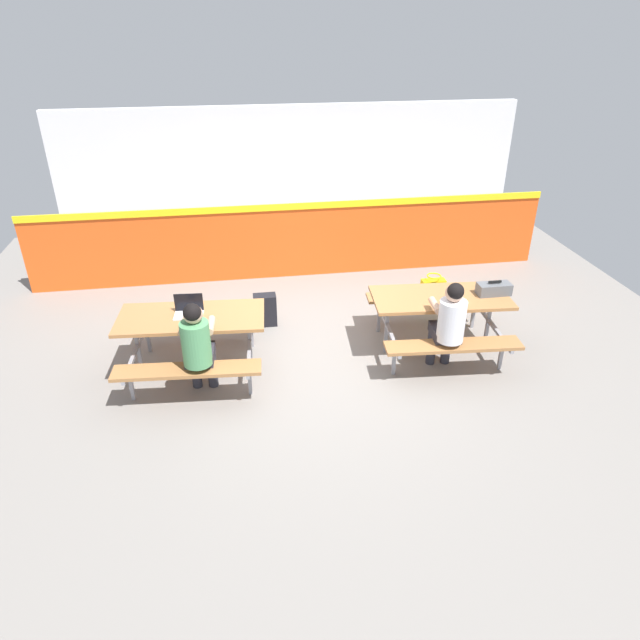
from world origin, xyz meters
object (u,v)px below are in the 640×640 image
at_px(student_further, 449,321).
at_px(laptop_silver, 189,311).
at_px(picnic_table_right, 439,309).
at_px(picnic_table_left, 192,329).
at_px(student_nearer, 197,343).
at_px(toolbox_grey, 494,289).
at_px(tote_bag_bright, 433,290).
at_px(backpack_dark, 265,310).

height_order(student_further, laptop_silver, student_further).
bearing_deg(student_further, picnic_table_right, 79.92).
relative_size(picnic_table_left, student_nearer, 1.40).
relative_size(toolbox_grey, tote_bag_bright, 0.93).
relative_size(laptop_silver, backpack_dark, 0.76).
bearing_deg(student_further, toolbox_grey, 34.25).
bearing_deg(tote_bag_bright, backpack_dark, -173.55).
xyz_separation_m(picnic_table_left, toolbox_grey, (3.58, -0.01, 0.24)).
distance_m(picnic_table_left, student_further, 2.89).
bearing_deg(laptop_silver, tote_bag_bright, 20.58).
bearing_deg(picnic_table_right, picnic_table_left, -179.35).
bearing_deg(backpack_dark, picnic_table_left, -130.96).
bearing_deg(tote_bag_bright, student_further, -104.97).
height_order(picnic_table_right, laptop_silver, laptop_silver).
xyz_separation_m(backpack_dark, tote_bag_bright, (2.44, 0.28, -0.02)).
bearing_deg(picnic_table_left, tote_bag_bright, 21.27).
bearing_deg(backpack_dark, student_further, -38.14).
height_order(picnic_table_right, student_further, student_further).
relative_size(laptop_silver, tote_bag_bright, 0.78).
relative_size(picnic_table_right, backpack_dark, 3.83).
bearing_deg(toolbox_grey, backpack_dark, 159.02).
xyz_separation_m(toolbox_grey, backpack_dark, (-2.70, 1.03, -0.60)).
relative_size(picnic_table_left, picnic_table_right, 1.00).
bearing_deg(picnic_table_right, toolbox_grey, -4.25).
xyz_separation_m(picnic_table_right, student_nearer, (-2.86, -0.60, 0.14)).
bearing_deg(student_further, picnic_table_left, 169.68).
xyz_separation_m(picnic_table_left, student_nearer, (0.08, -0.56, 0.14)).
distance_m(student_further, toolbox_grey, 0.90).
distance_m(laptop_silver, backpack_dark, 1.45).
distance_m(toolbox_grey, tote_bag_bright, 1.47).
relative_size(toolbox_grey, backpack_dark, 0.91).
height_order(toolbox_grey, tote_bag_bright, toolbox_grey).
bearing_deg(toolbox_grey, student_further, -145.75).
xyz_separation_m(picnic_table_left, picnic_table_right, (2.94, 0.03, 0.00)).
bearing_deg(toolbox_grey, picnic_table_left, 179.77).
relative_size(picnic_table_right, toolbox_grey, 4.21).
distance_m(student_nearer, student_further, 2.76).
height_order(picnic_table_left, student_further, student_further).
bearing_deg(tote_bag_bright, student_nearer, -150.17).
relative_size(student_nearer, student_further, 1.00).
bearing_deg(student_nearer, backpack_dark, 63.18).
bearing_deg(picnic_table_left, picnic_table_right, 0.65).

